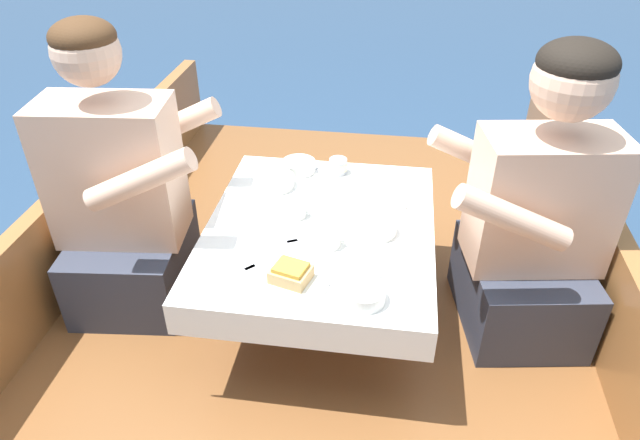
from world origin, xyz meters
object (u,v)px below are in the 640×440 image
object	(u,v)px
sandwich	(291,273)
coffee_cup_port	(330,238)
person_starboard	(534,224)
tin_can	(338,166)
person_port	(122,201)
coffee_cup_starboard	(296,209)

from	to	relation	value
sandwich	coffee_cup_port	bearing A→B (deg)	65.74
person_starboard	tin_can	xyz separation A→B (m)	(-0.64, 0.29, -0.01)
person_port	coffee_cup_port	distance (m)	0.71
coffee_cup_port	coffee_cup_starboard	xyz separation A→B (m)	(-0.13, 0.14, 0.00)
person_port	tin_can	xyz separation A→B (m)	(0.67, 0.34, 0.00)
person_port	sandwich	distance (m)	0.68
coffee_cup_port	person_starboard	bearing A→B (deg)	14.21
person_port	coffee_cup_port	world-z (taller)	person_port
person_starboard	sandwich	bearing A→B (deg)	16.86
person_port	coffee_cup_starboard	distance (m)	0.57
coffee_cup_starboard	tin_can	xyz separation A→B (m)	(0.10, 0.30, 0.00)
tin_can	coffee_cup_port	bearing A→B (deg)	-86.46
sandwich	coffee_cup_starboard	xyz separation A→B (m)	(-0.05, 0.33, -0.01)
sandwich	tin_can	distance (m)	0.63
person_starboard	person_port	bearing A→B (deg)	-7.10
person_starboard	coffee_cup_starboard	bearing A→B (deg)	-8.27
person_starboard	tin_can	size ratio (longest dim) A/B	14.24
coffee_cup_starboard	tin_can	bearing A→B (deg)	71.45
person_starboard	coffee_cup_port	distance (m)	0.63
coffee_cup_starboard	person_port	bearing A→B (deg)	-176.42
person_starboard	coffee_cup_starboard	world-z (taller)	person_starboard
sandwich	coffee_cup_starboard	distance (m)	0.33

